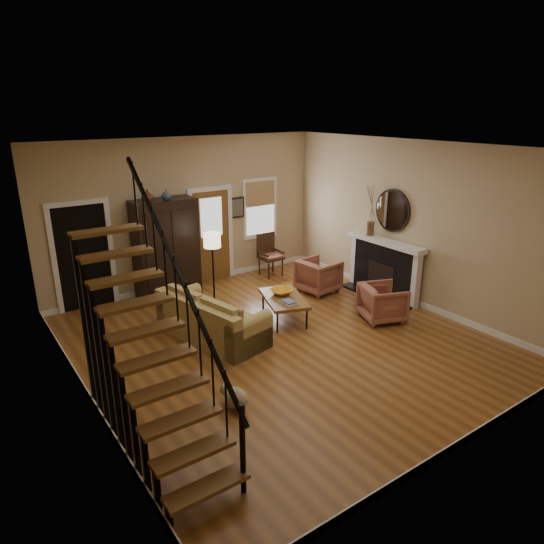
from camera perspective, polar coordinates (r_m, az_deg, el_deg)
room at (r=9.23m, az=-7.50°, el=3.75°), size 7.00×7.33×3.30m
staircase at (r=5.65m, az=-14.26°, el=-5.77°), size 0.94×2.80×3.20m
fireplace at (r=10.61m, az=13.21°, el=1.10°), size 0.33×1.95×2.30m
armoire at (r=10.45m, az=-12.35°, el=2.69°), size 1.30×0.60×2.10m
vase_a at (r=9.98m, az=-14.46°, el=8.70°), size 0.24×0.24×0.25m
vase_b at (r=10.12m, az=-12.32°, el=8.89°), size 0.20×0.20×0.21m
sofa at (r=8.59m, az=-7.06°, el=-5.34°), size 1.33×2.23×0.78m
coffee_table at (r=9.30m, az=1.42°, el=-4.29°), size 1.07×1.37×0.46m
bowl at (r=9.33m, az=1.13°, el=-2.34°), size 0.41×0.41×0.10m
books at (r=8.91m, az=1.95°, el=-3.56°), size 0.22×0.30×0.06m
armchair_left at (r=9.48m, az=12.87°, el=-3.53°), size 0.99×0.97×0.70m
armchair_right at (r=10.69m, az=5.51°, el=-0.44°), size 0.88×0.86×0.73m
floor_lamp at (r=9.91m, az=-6.93°, el=0.33°), size 0.41×0.41×1.51m
side_chair at (r=11.61m, az=-0.14°, el=1.99°), size 0.54×0.54×1.02m
dog at (r=6.78m, az=-4.25°, el=-14.64°), size 0.34×0.49×0.32m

